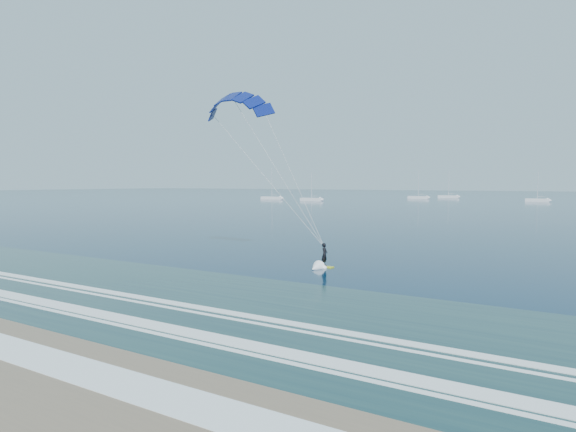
% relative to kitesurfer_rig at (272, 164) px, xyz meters
% --- Properties ---
extents(ground, '(900.00, 900.00, 0.00)m').
position_rel_kitesurfer_rig_xyz_m(ground, '(2.08, -24.95, -8.89)').
color(ground, '#072440').
rests_on(ground, ground).
extents(kitesurfer_rig, '(13.87, 4.11, 16.43)m').
position_rel_kitesurfer_rig_xyz_m(kitesurfer_rig, '(0.00, 0.00, 0.00)').
color(kitesurfer_rig, '#BBC617').
rests_on(kitesurfer_rig, ground).
extents(sailboat_0, '(10.08, 2.40, 13.52)m').
position_rel_kitesurfer_rig_xyz_m(sailboat_0, '(-96.72, 143.48, -8.19)').
color(sailboat_0, silver).
rests_on(sailboat_0, ground).
extents(sailboat_1, '(9.08, 2.40, 12.42)m').
position_rel_kitesurfer_rig_xyz_m(sailboat_1, '(-46.59, 184.91, -8.20)').
color(sailboat_1, silver).
rests_on(sailboat_1, ground).
extents(sailboat_2, '(9.31, 2.40, 12.47)m').
position_rel_kitesurfer_rig_xyz_m(sailboat_2, '(-38.45, 203.94, -8.20)').
color(sailboat_2, silver).
rests_on(sailboat_2, ground).
extents(sailboat_3, '(8.14, 2.40, 11.38)m').
position_rel_kitesurfer_rig_xyz_m(sailboat_3, '(2.17, 174.21, -8.20)').
color(sailboat_3, silver).
rests_on(sailboat_3, ground).
extents(sailboat_8, '(9.20, 2.40, 11.13)m').
position_rel_kitesurfer_rig_xyz_m(sailboat_8, '(-73.43, 136.61, -8.22)').
color(sailboat_8, silver).
rests_on(sailboat_8, ground).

